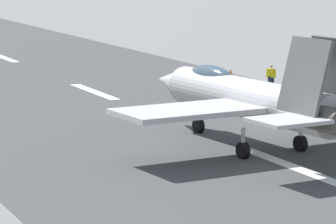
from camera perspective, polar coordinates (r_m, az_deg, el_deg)
name	(u,v)px	position (r m, az deg, el deg)	size (l,w,h in m)	color
ground_plane	(298,169)	(42.01, 7.58, -3.31)	(400.00, 400.00, 0.00)	slate
runway_strip	(298,169)	(41.99, 7.59, -3.30)	(240.00, 26.00, 0.02)	#424242
fighter_jet	(251,98)	(45.72, 4.84, 0.84)	(16.46, 14.61, 5.62)	#B8B6B7
crew_person	(271,77)	(66.45, 6.02, 2.05)	(0.57, 0.49, 1.65)	#1E2338
marker_cone_far	(230,73)	(73.12, 3.66, 2.30)	(0.44, 0.44, 0.55)	orange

